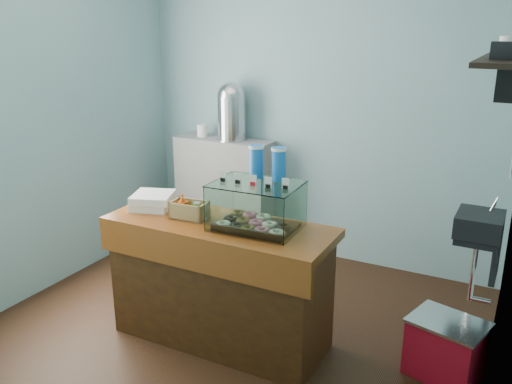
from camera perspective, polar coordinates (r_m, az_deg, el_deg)
The scene contains 9 objects.
ground at distance 4.30m, azimuth -1.88°, elevation -13.48°, with size 3.50×3.50×0.00m, color black.
room_shell at distance 3.71m, azimuth -1.73°, elevation 9.66°, with size 3.54×3.04×2.82m.
counter at distance 3.88m, azimuth -3.81°, elevation -9.38°, with size 1.60×0.60×0.90m.
back_shelf at distance 5.53m, azimuth -3.34°, elevation 0.02°, with size 1.00×0.32×1.10m, color gray.
display_case at distance 3.58m, azimuth 0.20°, elevation -1.07°, with size 0.59×0.44×0.53m.
condiment_crate at distance 3.80m, azimuth -7.12°, elevation -1.86°, with size 0.26×0.17×0.17m.
pastry_boxes at distance 4.04m, azimuth -10.81°, elevation -0.90°, with size 0.37×0.36×0.11m.
coffee_urn at distance 5.29m, azimuth -2.58°, elevation 8.64°, with size 0.31×0.31×0.56m.
red_cooler at distance 3.83m, azimuth 19.32°, elevation -15.27°, with size 0.53×0.46×0.40m.
Camera 1 is at (1.83, -3.19, 2.22)m, focal length 38.00 mm.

